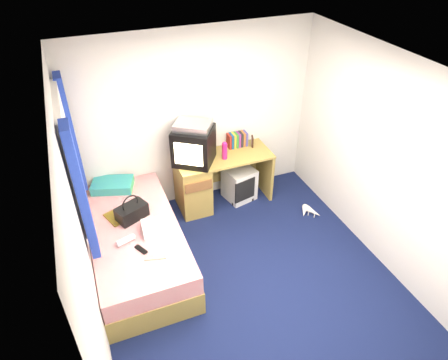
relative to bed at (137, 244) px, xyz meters
name	(u,v)px	position (x,y,z in m)	size (l,w,h in m)	color
ground	(246,276)	(1.10, -0.70, -0.27)	(3.40, 3.40, 0.00)	#0C1438
room_shell	(251,172)	(1.10, -0.70, 1.18)	(3.40, 3.40, 3.40)	white
bed	(137,244)	(0.00, 0.00, 0.00)	(1.01, 2.00, 0.54)	#AA9146
pillow	(113,185)	(-0.10, 0.83, 0.33)	(0.50, 0.32, 0.11)	#1B61B1
desk	(205,181)	(1.10, 0.74, 0.14)	(1.30, 0.55, 0.75)	#AA9146
storage_cube	(239,183)	(1.61, 0.71, -0.03)	(0.38, 0.38, 0.48)	silver
crt_tv	(194,146)	(0.97, 0.74, 0.72)	(0.65, 0.64, 0.48)	black
vcr	(193,126)	(0.97, 0.74, 1.00)	(0.44, 0.32, 0.08)	#B3B2B4
book_row	(237,140)	(1.65, 0.90, 0.58)	(0.27, 0.13, 0.20)	maroon
picture_frame	(252,141)	(1.85, 0.83, 0.55)	(0.02, 0.12, 0.14)	black
pink_water_bottle	(225,151)	(1.37, 0.66, 0.59)	(0.07, 0.07, 0.22)	#CF1D6B
aerosol_can	(212,150)	(1.24, 0.80, 0.57)	(0.05, 0.05, 0.17)	silver
handbag	(132,212)	(0.02, 0.16, 0.37)	(0.40, 0.32, 0.32)	black
towel	(156,227)	(0.23, -0.16, 0.32)	(0.31, 0.26, 0.10)	white
magazine	(117,217)	(-0.15, 0.24, 0.28)	(0.21, 0.28, 0.01)	gold
water_bottle	(126,240)	(-0.12, -0.22, 0.31)	(0.07, 0.07, 0.20)	silver
colour_swatch_fan	(155,257)	(0.12, -0.55, 0.28)	(0.22, 0.06, 0.01)	orange
remote_control	(141,249)	(0.00, -0.39, 0.28)	(0.05, 0.16, 0.02)	black
window_assembly	(74,160)	(-0.45, 0.20, 1.15)	(0.11, 1.42, 1.40)	silver
white_heels	(309,212)	(2.36, 0.00, -0.23)	(0.30, 0.29, 0.09)	silver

